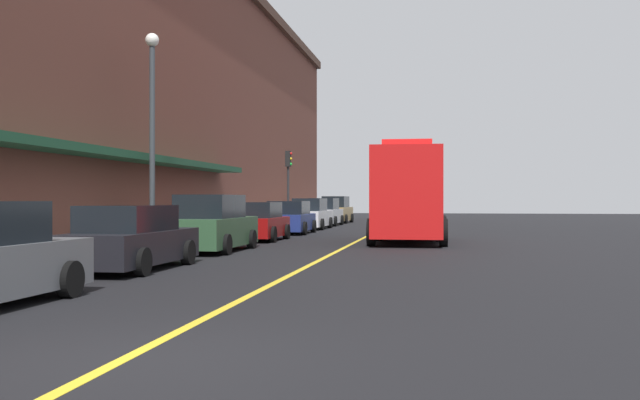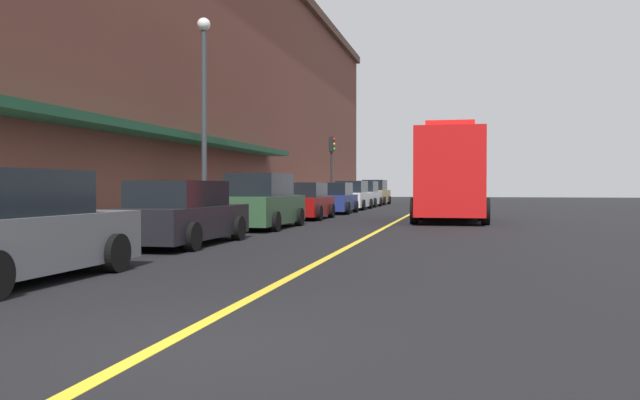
{
  "view_description": "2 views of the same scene",
  "coord_description": "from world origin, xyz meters",
  "px_view_note": "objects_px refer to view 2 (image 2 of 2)",
  "views": [
    {
      "loc": [
        3.3,
        -7.39,
        1.69
      ],
      "look_at": [
        -2.52,
        28.01,
        1.65
      ],
      "focal_mm": 41.17,
      "sensor_mm": 36.0,
      "label": 1
    },
    {
      "loc": [
        2.61,
        -5.34,
        1.42
      ],
      "look_at": [
        -1.97,
        15.39,
        0.96
      ],
      "focal_mm": 36.39,
      "sensor_mm": 36.0,
      "label": 2
    }
  ],
  "objects_px": {
    "street_lamp_left": "(204,98)",
    "traffic_light_near": "(332,158)",
    "parked_car_2": "(262,203)",
    "parked_car_7": "(375,193)",
    "parked_car_5": "(352,196)",
    "parked_car_1": "(182,215)",
    "parked_car_3": "(304,202)",
    "parked_car_6": "(365,195)",
    "fire_truck": "(451,176)",
    "parked_car_4": "(334,199)",
    "parking_meter_2": "(352,191)",
    "parking_meter_1": "(339,192)",
    "parked_car_0": "(5,230)",
    "parking_meter_0": "(154,200)"
  },
  "relations": [
    {
      "from": "parked_car_0",
      "to": "fire_truck",
      "type": "height_order",
      "value": "fire_truck"
    },
    {
      "from": "parked_car_0",
      "to": "parked_car_5",
      "type": "relative_size",
      "value": 0.97
    },
    {
      "from": "parked_car_1",
      "to": "parked_car_4",
      "type": "height_order",
      "value": "parked_car_4"
    },
    {
      "from": "street_lamp_left",
      "to": "traffic_light_near",
      "type": "bearing_deg",
      "value": 87.95
    },
    {
      "from": "parked_car_3",
      "to": "street_lamp_left",
      "type": "distance_m",
      "value": 7.61
    },
    {
      "from": "parked_car_4",
      "to": "parking_meter_1",
      "type": "relative_size",
      "value": 3.39
    },
    {
      "from": "parked_car_5",
      "to": "parked_car_2",
      "type": "bearing_deg",
      "value": -179.51
    },
    {
      "from": "parked_car_1",
      "to": "fire_truck",
      "type": "distance_m",
      "value": 14.0
    },
    {
      "from": "parked_car_0",
      "to": "street_lamp_left",
      "type": "distance_m",
      "value": 13.06
    },
    {
      "from": "parked_car_6",
      "to": "parking_meter_2",
      "type": "xyz_separation_m",
      "value": [
        -1.37,
        2.66,
        0.24
      ]
    },
    {
      "from": "parked_car_4",
      "to": "fire_truck",
      "type": "xyz_separation_m",
      "value": [
        6.07,
        -5.93,
        1.06
      ]
    },
    {
      "from": "parked_car_1",
      "to": "street_lamp_left",
      "type": "distance_m",
      "value": 7.35
    },
    {
      "from": "parked_car_1",
      "to": "parked_car_3",
      "type": "xyz_separation_m",
      "value": [
        -0.04,
        12.45,
        0.01
      ]
    },
    {
      "from": "fire_truck",
      "to": "parked_car_5",
      "type": "bearing_deg",
      "value": -152.95
    },
    {
      "from": "parked_car_2",
      "to": "parked_car_7",
      "type": "xyz_separation_m",
      "value": [
        -0.02,
        28.68,
        0.02
      ]
    },
    {
      "from": "street_lamp_left",
      "to": "traffic_light_near",
      "type": "height_order",
      "value": "street_lamp_left"
    },
    {
      "from": "parked_car_0",
      "to": "parked_car_3",
      "type": "relative_size",
      "value": 1.11
    },
    {
      "from": "parked_car_0",
      "to": "parked_car_1",
      "type": "distance_m",
      "value": 6.31
    },
    {
      "from": "parked_car_0",
      "to": "parking_meter_1",
      "type": "distance_m",
      "value": 33.67
    },
    {
      "from": "parking_meter_0",
      "to": "parking_meter_2",
      "type": "relative_size",
      "value": 1.0
    },
    {
      "from": "parked_car_1",
      "to": "parked_car_7",
      "type": "distance_m",
      "value": 34.93
    },
    {
      "from": "parked_car_5",
      "to": "traffic_light_near",
      "type": "bearing_deg",
      "value": 77.27
    },
    {
      "from": "parked_car_6",
      "to": "fire_truck",
      "type": "relative_size",
      "value": 0.55
    },
    {
      "from": "parked_car_1",
      "to": "parked_car_0",
      "type": "bearing_deg",
      "value": -178.94
    },
    {
      "from": "parked_car_0",
      "to": "parked_car_2",
      "type": "distance_m",
      "value": 12.55
    },
    {
      "from": "parked_car_5",
      "to": "parked_car_7",
      "type": "relative_size",
      "value": 1.08
    },
    {
      "from": "parked_car_6",
      "to": "street_lamp_left",
      "type": "bearing_deg",
      "value": 176.63
    },
    {
      "from": "parked_car_1",
      "to": "parked_car_2",
      "type": "height_order",
      "value": "parked_car_2"
    },
    {
      "from": "parking_meter_2",
      "to": "traffic_light_near",
      "type": "bearing_deg",
      "value": -89.54
    },
    {
      "from": "fire_truck",
      "to": "traffic_light_near",
      "type": "bearing_deg",
      "value": -148.66
    },
    {
      "from": "parked_car_6",
      "to": "parked_car_5",
      "type": "bearing_deg",
      "value": -178.11
    },
    {
      "from": "parked_car_1",
      "to": "fire_truck",
      "type": "xyz_separation_m",
      "value": [
        6.11,
        12.55,
        1.09
      ]
    },
    {
      "from": "parked_car_5",
      "to": "parking_meter_0",
      "type": "xyz_separation_m",
      "value": [
        -1.41,
        -22.97,
        0.25
      ]
    },
    {
      "from": "traffic_light_near",
      "to": "parked_car_1",
      "type": "bearing_deg",
      "value": -86.99
    },
    {
      "from": "parked_car_4",
      "to": "traffic_light_near",
      "type": "distance_m",
      "value": 6.62
    },
    {
      "from": "parked_car_3",
      "to": "parking_meter_2",
      "type": "relative_size",
      "value": 3.1
    },
    {
      "from": "parked_car_1",
      "to": "parking_meter_2",
      "type": "height_order",
      "value": "parked_car_1"
    },
    {
      "from": "street_lamp_left",
      "to": "parked_car_7",
      "type": "bearing_deg",
      "value": 86.14
    },
    {
      "from": "parked_car_0",
      "to": "parked_car_2",
      "type": "height_order",
      "value": "parked_car_2"
    },
    {
      "from": "parked_car_3",
      "to": "parked_car_6",
      "type": "height_order",
      "value": "parked_car_6"
    },
    {
      "from": "parked_car_4",
      "to": "street_lamp_left",
      "type": "bearing_deg",
      "value": 170.1
    },
    {
      "from": "parked_car_2",
      "to": "parked_car_5",
      "type": "distance_m",
      "value": 17.94
    },
    {
      "from": "parked_car_4",
      "to": "parking_meter_1",
      "type": "height_order",
      "value": "parked_car_4"
    },
    {
      "from": "parked_car_2",
      "to": "parked_car_6",
      "type": "bearing_deg",
      "value": 0.06
    },
    {
      "from": "parked_car_7",
      "to": "parked_car_1",
      "type": "bearing_deg",
      "value": -177.88
    },
    {
      "from": "parked_car_6",
      "to": "traffic_light_near",
      "type": "relative_size",
      "value": 1.0
    },
    {
      "from": "parked_car_4",
      "to": "fire_truck",
      "type": "distance_m",
      "value": 8.56
    },
    {
      "from": "parked_car_4",
      "to": "parked_car_7",
      "type": "distance_m",
      "value": 16.44
    },
    {
      "from": "parking_meter_0",
      "to": "traffic_light_near",
      "type": "distance_m",
      "value": 23.39
    },
    {
      "from": "parking_meter_2",
      "to": "parked_car_2",
      "type": "bearing_deg",
      "value": -86.97
    }
  ]
}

